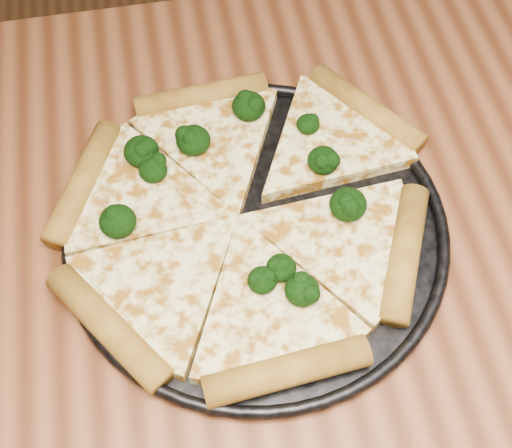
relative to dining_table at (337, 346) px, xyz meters
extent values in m
cube|color=brown|center=(0.00, 0.00, 0.07)|extent=(1.20, 0.90, 0.04)
cylinder|color=black|center=(-0.07, 0.10, 0.09)|extent=(0.36, 0.36, 0.01)
torus|color=black|center=(-0.07, 0.10, 0.10)|extent=(0.38, 0.38, 0.01)
cylinder|color=#AC802B|center=(0.08, 0.22, 0.11)|extent=(0.11, 0.14, 0.03)
cylinder|color=#AC802B|center=(-0.10, 0.27, 0.11)|extent=(0.15, 0.04, 0.03)
cylinder|color=#AC802B|center=(-0.23, 0.18, 0.11)|extent=(0.09, 0.14, 0.03)
cylinder|color=#AC802B|center=(-0.21, 0.01, 0.11)|extent=(0.11, 0.14, 0.03)
cylinder|color=#AC802B|center=(-0.07, -0.05, 0.11)|extent=(0.15, 0.04, 0.03)
cylinder|color=#AC802B|center=(0.06, 0.04, 0.11)|extent=(0.09, 0.14, 0.03)
ellipsoid|color=black|center=(-0.05, 0.23, 0.12)|extent=(0.04, 0.04, 0.03)
ellipsoid|color=black|center=(-0.20, 0.11, 0.12)|extent=(0.04, 0.04, 0.03)
ellipsoid|color=black|center=(-0.04, 0.01, 0.12)|extent=(0.03, 0.03, 0.02)
ellipsoid|color=black|center=(-0.06, 0.04, 0.12)|extent=(0.03, 0.03, 0.02)
ellipsoid|color=black|center=(-0.16, 0.17, 0.12)|extent=(0.03, 0.03, 0.02)
ellipsoid|color=black|center=(0.01, 0.15, 0.12)|extent=(0.03, 0.03, 0.02)
ellipsoid|color=black|center=(-0.07, 0.03, 0.12)|extent=(0.03, 0.03, 0.02)
ellipsoid|color=black|center=(0.02, 0.09, 0.12)|extent=(0.04, 0.04, 0.03)
ellipsoid|color=black|center=(-0.17, 0.19, 0.12)|extent=(0.04, 0.04, 0.03)
ellipsoid|color=black|center=(-0.11, 0.20, 0.12)|extent=(0.04, 0.04, 0.03)
ellipsoid|color=black|center=(0.01, 0.20, 0.12)|extent=(0.02, 0.02, 0.02)
camera|label=1|loc=(-0.13, -0.24, 0.66)|focal=47.58mm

